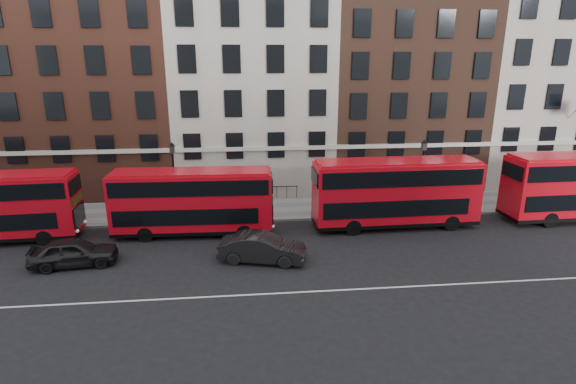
{
  "coord_description": "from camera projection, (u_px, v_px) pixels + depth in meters",
  "views": [
    {
      "loc": [
        -0.99,
        -21.34,
        11.0
      ],
      "look_at": [
        1.71,
        5.0,
        3.0
      ],
      "focal_mm": 28.0,
      "sensor_mm": 36.0,
      "label": 1
    }
  ],
  "objects": [
    {
      "name": "car_rear",
      "position": [
        74.0,
        252.0,
        24.48
      ],
      "size": [
        4.75,
        2.37,
        1.55
      ],
      "primitive_type": "imported",
      "rotation": [
        0.0,
        0.0,
        1.69
      ],
      "color": "black",
      "rests_on": "ground"
    },
    {
      "name": "building_terrace",
      "position": [
        249.0,
        66.0,
        37.63
      ],
      "size": [
        64.0,
        11.95,
        22.0
      ],
      "color": "beige",
      "rests_on": "ground"
    },
    {
      "name": "bus_c",
      "position": [
        395.0,
        192.0,
        29.62
      ],
      "size": [
        10.96,
        2.84,
        4.58
      ],
      "rotation": [
        0.0,
        0.0,
        0.02
      ],
      "color": "red",
      "rests_on": "ground"
    },
    {
      "name": "road_centre_line",
      "position": [
        268.0,
        294.0,
        21.69
      ],
      "size": [
        70.0,
        0.12,
        0.01
      ],
      "primitive_type": "cube",
      "color": "white",
      "rests_on": "ground"
    },
    {
      "name": "kerb",
      "position": [
        259.0,
        220.0,
        31.19
      ],
      "size": [
        80.0,
        0.3,
        0.16
      ],
      "primitive_type": "cube",
      "color": "gray",
      "rests_on": "ground"
    },
    {
      "name": "ground",
      "position": [
        265.0,
        275.0,
        23.6
      ],
      "size": [
        120.0,
        120.0,
        0.0
      ],
      "primitive_type": "plane",
      "color": "black",
      "rests_on": "ground"
    },
    {
      "name": "lamp_post_right",
      "position": [
        422.0,
        173.0,
        31.87
      ],
      "size": [
        0.44,
        0.44,
        5.33
      ],
      "color": "black",
      "rests_on": "pavement"
    },
    {
      "name": "car_front",
      "position": [
        262.0,
        248.0,
        24.96
      ],
      "size": [
        5.09,
        2.76,
        1.59
      ],
      "primitive_type": "imported",
      "rotation": [
        0.0,
        0.0,
        1.34
      ],
      "color": "black",
      "rests_on": "ground"
    },
    {
      "name": "iron_railings",
      "position": [
        257.0,
        193.0,
        35.5
      ],
      "size": [
        6.6,
        0.06,
        1.0
      ],
      "primitive_type": null,
      "color": "black",
      "rests_on": "pavement"
    },
    {
      "name": "lamp_post_left",
      "position": [
        174.0,
        176.0,
        30.97
      ],
      "size": [
        0.44,
        0.44,
        5.33
      ],
      "color": "black",
      "rests_on": "pavement"
    },
    {
      "name": "pavement",
      "position": [
        258.0,
        209.0,
        33.57
      ],
      "size": [
        80.0,
        5.0,
        0.15
      ],
      "primitive_type": "cube",
      "color": "gray",
      "rests_on": "ground"
    },
    {
      "name": "bus_b",
      "position": [
        192.0,
        201.0,
        28.38
      ],
      "size": [
        10.13,
        2.74,
        4.22
      ],
      "rotation": [
        0.0,
        0.0,
        -0.03
      ],
      "color": "red",
      "rests_on": "ground"
    }
  ]
}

